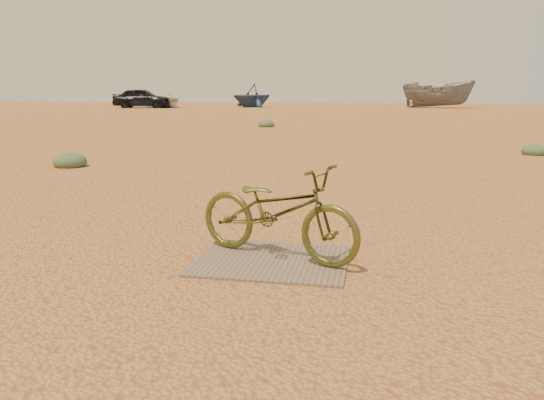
% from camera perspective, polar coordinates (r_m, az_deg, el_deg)
% --- Properties ---
extents(ground, '(120.00, 120.00, 0.00)m').
position_cam_1_polar(ground, '(4.90, 1.15, -6.23)').
color(ground, '#CD9449').
rests_on(ground, ground).
extents(plywood_board, '(1.34, 1.10, 0.02)m').
position_cam_1_polar(plywood_board, '(4.79, 0.00, -6.51)').
color(plywood_board, '#7A6453').
rests_on(plywood_board, ground).
extents(bicycle, '(1.72, 1.11, 0.85)m').
position_cam_1_polar(bicycle, '(4.75, 0.55, -1.18)').
color(bicycle, '#505121').
rests_on(bicycle, plywood_board).
extents(car, '(5.09, 2.65, 1.65)m').
position_cam_1_polar(car, '(47.23, -13.78, 10.60)').
color(car, black).
rests_on(car, ground).
extents(boat_near_left, '(7.23, 7.46, 1.26)m').
position_cam_1_polar(boat_near_left, '(48.88, -11.85, 10.49)').
color(boat_near_left, beige).
rests_on(boat_near_left, ground).
extents(boat_far_left, '(5.20, 5.26, 2.10)m').
position_cam_1_polar(boat_far_left, '(47.89, -2.17, 11.20)').
color(boat_far_left, navy).
rests_on(boat_far_left, ground).
extents(boat_mid_right, '(6.21, 3.26, 2.29)m').
position_cam_1_polar(boat_mid_right, '(48.00, 17.40, 10.80)').
color(boat_mid_right, slate).
rests_on(boat_mid_right, ground).
extents(kale_a, '(0.66, 0.66, 0.36)m').
position_cam_1_polar(kale_a, '(11.42, -20.86, 3.38)').
color(kale_a, '#526C48').
rests_on(kale_a, ground).
extents(kale_b, '(0.58, 0.58, 0.32)m').
position_cam_1_polar(kale_b, '(14.11, 26.36, 4.39)').
color(kale_b, '#526C48').
rests_on(kale_b, ground).
extents(kale_c, '(0.69, 0.69, 0.38)m').
position_cam_1_polar(kale_c, '(22.26, -0.62, 7.87)').
color(kale_c, '#526C48').
rests_on(kale_c, ground).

